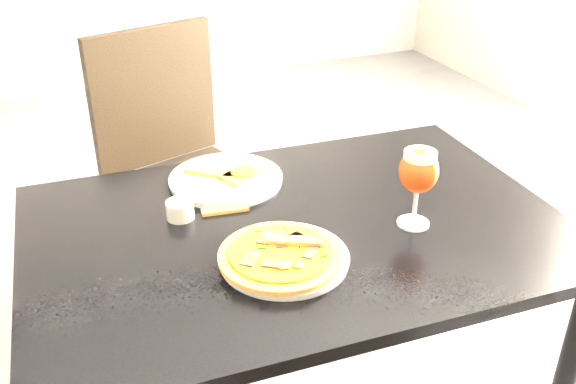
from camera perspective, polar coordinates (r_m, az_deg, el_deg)
name	(u,v)px	position (r m, az deg, el deg)	size (l,w,h in m)	color
ground	(230,383)	(2.13, -5.21, -16.58)	(6.00, 6.00, 0.00)	#5A595C
dining_table	(297,257)	(1.50, 0.78, -5.81)	(1.23, 0.84, 0.75)	black
chair_far	(180,170)	(2.16, -9.60, 1.97)	(0.58, 0.58, 1.00)	black
plate_main	(284,258)	(1.32, -0.32, -5.93)	(0.26, 0.26, 0.01)	silver
pizza	(281,254)	(1.31, -0.64, -5.57)	(0.25, 0.25, 0.03)	#A45F27
plate_second	(226,179)	(1.63, -5.54, 1.14)	(0.28, 0.28, 0.02)	silver
crust_scraps	(232,174)	(1.63, -5.00, 1.64)	(0.20, 0.15, 0.01)	#A45F27
loose_crust	(225,210)	(1.50, -5.61, -1.59)	(0.11, 0.02, 0.01)	#A45F27
sauce_cup	(180,209)	(1.48, -9.58, -1.51)	(0.06, 0.06, 0.04)	beige
beer_glass	(419,172)	(1.41, 11.54, 1.80)	(0.09, 0.09, 0.18)	silver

